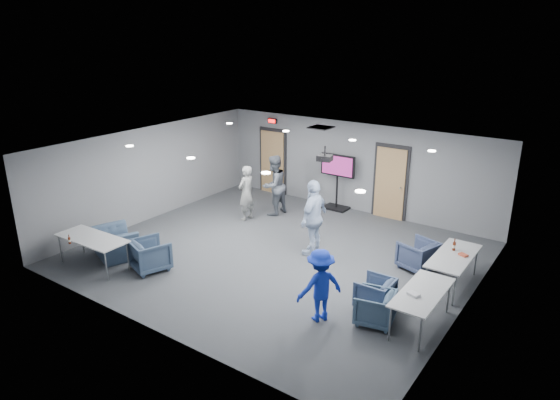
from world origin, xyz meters
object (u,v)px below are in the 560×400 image
Objects in this scene: person_d at (320,285)px; chair_right_a at (418,255)px; bottle_front at (69,240)px; bottle_right at (454,246)px; chair_front_a at (150,255)px; person_b at (274,185)px; chair_right_c at (375,308)px; chair_front_b at (114,243)px; chair_right_b at (375,293)px; table_right_b at (422,294)px; tv_stand at (337,179)px; projector at (325,158)px; table_front_left at (92,239)px; table_right_a at (454,257)px; person_c at (314,218)px; person_a at (246,193)px.

person_d is 1.89× the size of chair_right_a.
bottle_front is 8.52m from bottle_right.
chair_front_a is at bearing -37.21° from chair_right_a.
chair_front_a is at bearing 3.55° from person_b.
chair_right_c is 0.65× the size of chair_front_b.
bottle_right is at bearing 32.70° from bottle_front.
table_right_b reaches higher than chair_right_b.
bottle_front is (-6.26, -2.60, 0.50)m from chair_right_b.
chair_right_c is at bearing -54.54° from tv_stand.
chair_front_a is at bearing -142.21° from projector.
table_front_left is (-1.22, -0.65, 0.32)m from chair_front_a.
person_d is at bearing 9.70° from table_front_left.
tv_stand reaches higher than table_right_b.
table_front_left is (-6.17, -2.10, 0.37)m from chair_right_b.
projector is (2.72, 3.17, 2.04)m from chair_front_a.
chair_right_c is 3.93m from projector.
person_d is 1.88m from table_right_b.
chair_right_a is 1.02m from table_right_a.
chair_right_a is 1.97× the size of projector.
table_right_a is at bearing 150.06° from chair_right_c.
person_c is at bearing -170.21° from bottle_right.
person_b reaches higher than chair_right_c.
chair_front_b is at bearing 87.58° from bottle_front.
person_c is 1.75× the size of chair_front_b.
table_front_left is 6.80× the size of bottle_right.
person_b reaches higher than table_right_b.
person_b reaches higher than person_a.
person_c is 2.97m from person_d.
chair_right_c is at bearing -150.50° from chair_front_a.
tv_stand reaches higher than chair_right_c.
person_c reaches higher than person_a.
chair_right_b is 5.82m from tv_stand.
chair_right_c is at bearing 64.32° from person_a.
table_right_a is (5.74, -1.40, -0.22)m from person_b.
projector is at bearing -62.83° from chair_right_a.
chair_front_a is 0.47× the size of tv_stand.
bottle_front is 0.13× the size of tv_stand.
projector is at bearing -111.23° from chair_front_a.
table_front_left is at bearing -50.17° from person_c.
projector is at bearing 80.44° from person_a.
projector reaches higher than tv_stand.
bottle_right is (6.05, -0.33, 0.02)m from person_a.
chair_front_b is (-3.89, -2.95, -0.60)m from person_c.
bottle_front is at bearing -147.30° from bottle_right.
person_a is at bearing -19.69° from person_b.
chair_front_a is 0.74× the size of chair_front_b.
table_front_left is (-1.42, -5.26, -0.22)m from person_b.
person_b is at bearing -123.98° from chair_right_b.
person_c is 3.95m from chair_front_a.
person_a is at bearing -96.06° from person_d.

